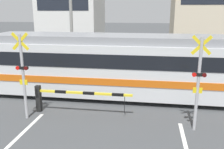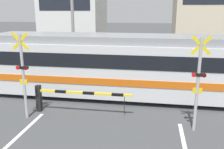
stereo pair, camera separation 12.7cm
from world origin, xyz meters
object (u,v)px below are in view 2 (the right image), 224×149
object	(u,v)px
commuter_train	(147,65)
crossing_signal_left	(23,72)
crossing_barrier_far	(158,70)
pedestrian	(130,59)
crossing_signal_right	(198,80)
crossing_barrier_near	(62,96)

from	to	relation	value
commuter_train	crossing_signal_left	xyz separation A→B (m)	(-4.69, -3.28, 0.26)
crossing_barrier_far	pedestrian	distance (m)	2.87
pedestrian	commuter_train	bearing A→B (deg)	-75.08
crossing_signal_right	commuter_train	bearing A→B (deg)	119.77
crossing_barrier_near	crossing_barrier_far	world-z (taller)	same
commuter_train	crossing_barrier_near	size ratio (longest dim) A/B	3.78
commuter_train	crossing_barrier_far	size ratio (longest dim) A/B	3.78
crossing_barrier_near	pedestrian	distance (m)	7.75
commuter_train	crossing_signal_right	xyz separation A→B (m)	(1.88, -3.28, 0.26)
crossing_signal_left	crossing_barrier_near	bearing A→B (deg)	30.34
crossing_barrier_near	crossing_barrier_far	xyz separation A→B (m)	(4.03, 5.32, 0.00)
commuter_train	crossing_signal_left	world-z (taller)	crossing_signal_left
crossing_barrier_far	crossing_signal_right	distance (m)	6.30
crossing_barrier_far	crossing_signal_right	bearing A→B (deg)	-78.17
commuter_train	pedestrian	distance (m)	5.12
crossing_barrier_far	pedestrian	size ratio (longest dim) A/B	2.40
crossing_barrier_far	crossing_barrier_near	bearing A→B (deg)	-127.11
crossing_signal_left	commuter_train	bearing A→B (deg)	35.01
crossing_signal_left	pedestrian	xyz separation A→B (m)	(3.38, 8.19, -0.92)
crossing_signal_left	pedestrian	size ratio (longest dim) A/B	2.01
crossing_barrier_far	crossing_signal_left	distance (m)	8.13
pedestrian	crossing_barrier_far	bearing A→B (deg)	-48.02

